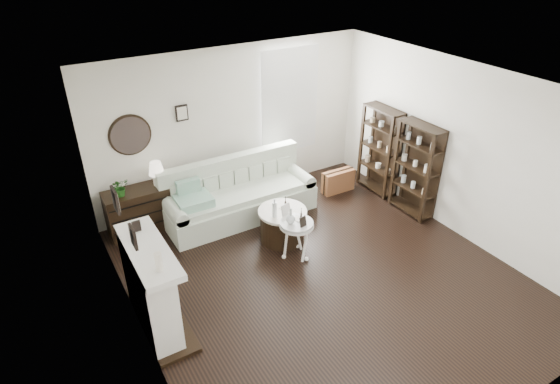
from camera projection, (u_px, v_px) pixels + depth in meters
room at (271, 105)px, 8.21m from camera, size 5.50×5.50×5.50m
fireplace at (152, 291)px, 5.60m from camera, size 0.50×1.40×1.84m
shelf_unit_far at (380, 150)px, 8.46m from camera, size 0.30×0.80×1.60m
shelf_unit_near at (416, 170)px, 7.79m from camera, size 0.30×0.80×1.60m
sofa at (238, 198)px, 7.93m from camera, size 2.54×0.88×0.99m
quilt at (194, 201)px, 7.34m from camera, size 0.56×0.46×0.14m
suitcase at (338, 181)px, 8.69m from camera, size 0.62×0.22×0.41m
dresser at (142, 210)px, 7.52m from camera, size 1.11×0.48×0.74m
table_lamp at (157, 174)px, 7.38m from camera, size 0.30×0.30×0.40m
potted_plant at (120, 187)px, 7.11m from camera, size 0.30×0.27×0.28m
drum_table at (282, 225)px, 7.32m from camera, size 0.76×0.76×0.53m
pedestal_table at (297, 225)px, 6.79m from camera, size 0.50×0.50×0.61m
eiffel_drum at (285, 202)px, 7.22m from camera, size 0.13×0.13×0.18m
bottle_drum at (275, 208)px, 6.97m from camera, size 0.07×0.07×0.31m
card_frame_drum at (286, 211)px, 6.97m from camera, size 0.18×0.10×0.22m
eiffel_ped at (301, 214)px, 6.79m from camera, size 0.11×0.11×0.17m
flask_ped at (291, 216)px, 6.68m from camera, size 0.13×0.13×0.25m
card_frame_ped at (303, 222)px, 6.64m from camera, size 0.12×0.07×0.15m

